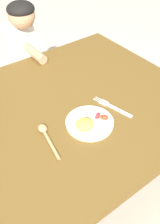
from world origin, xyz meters
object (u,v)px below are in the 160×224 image
Objects in this scene: person at (25,67)px; spoon at (46,135)px; plate at (90,122)px; fork at (113,107)px.

spoon is at bearing 69.65° from person.
plate is 1.03× the size of spoon.
fork is at bearing 7.08° from plate.
plate is at bearing -94.72° from spoon.
plate is 0.15m from fork.
spoon is (-0.18, 0.05, -0.01)m from plate.
spoon is 0.21× the size of person.
plate reaches higher than fork.
person reaches higher than fork.
fork is 0.21× the size of person.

